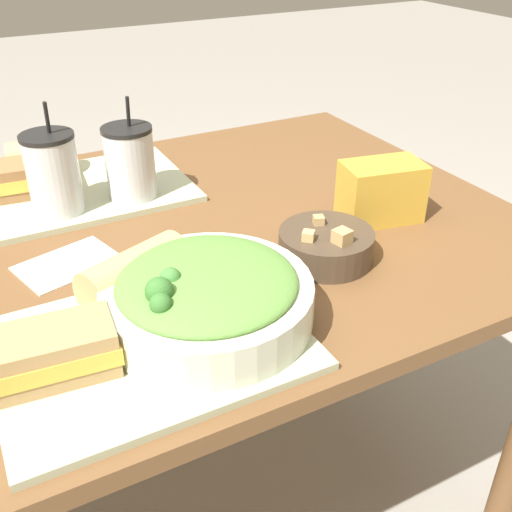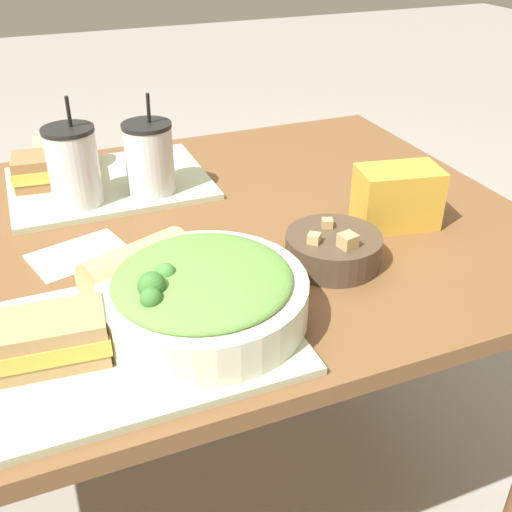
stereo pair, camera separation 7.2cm
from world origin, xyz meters
name	(u,v)px [view 2 (the right image)]	position (x,y,z in m)	size (l,w,h in m)	color
ground_plane	(176,499)	(0.00, 0.00, 0.00)	(12.00, 12.00, 0.00)	gray
dining_table	(153,278)	(0.00, 0.00, 0.64)	(1.41, 0.93, 0.72)	brown
tray_near	(143,338)	(-0.07, -0.29, 0.73)	(0.40, 0.31, 0.01)	#B2BC99
tray_far	(110,183)	(-0.02, 0.24, 0.73)	(0.40, 0.31, 0.01)	#B2BC99
salad_bowl	(203,292)	(0.01, -0.28, 0.78)	(0.29, 0.29, 0.10)	beige
soup_bowl	(333,248)	(0.26, -0.20, 0.75)	(0.16, 0.16, 0.07)	#473828
sandwich_near	(47,339)	(-0.19, -0.29, 0.77)	(0.16, 0.10, 0.06)	tan
baguette_near	(139,267)	(-0.05, -0.18, 0.77)	(0.18, 0.13, 0.07)	tan
sandwich_far	(51,169)	(-0.13, 0.27, 0.77)	(0.16, 0.11, 0.06)	olive
baguette_far	(66,150)	(-0.09, 0.35, 0.77)	(0.13, 0.09, 0.07)	tan
drink_cup_dark	(74,169)	(-0.10, 0.16, 0.81)	(0.10, 0.10, 0.21)	silver
drink_cup_red	(150,160)	(0.05, 0.16, 0.80)	(0.10, 0.10, 0.20)	silver
chip_bag	(397,197)	(0.43, -0.13, 0.78)	(0.16, 0.11, 0.11)	gold
napkin_folded	(79,255)	(-0.12, -0.02, 0.73)	(0.18, 0.15, 0.00)	silver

